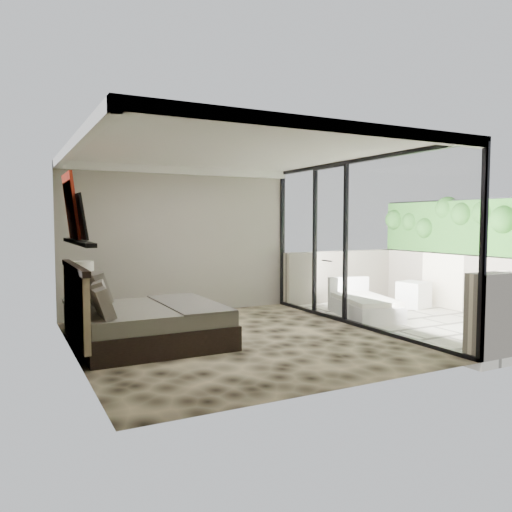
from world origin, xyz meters
name	(u,v)px	position (x,y,z in m)	size (l,w,h in m)	color
floor	(235,340)	(0.00, 0.00, 0.00)	(5.00, 5.00, 0.00)	black
ceiling	(234,151)	(0.00, 0.00, 2.79)	(4.50, 5.00, 0.02)	silver
back_wall	(180,240)	(0.00, 2.49, 1.40)	(4.50, 0.02, 2.80)	gray
left_wall	(74,250)	(-2.24, 0.00, 1.40)	(0.02, 5.00, 2.80)	gray
glass_wall	(357,243)	(2.25, 0.00, 1.40)	(0.08, 5.00, 2.80)	white
terrace_slab	(421,321)	(3.75, 0.00, -0.06)	(3.00, 5.00, 0.12)	beige
parapet_far	(472,284)	(5.10, 0.00, 0.55)	(0.30, 5.00, 1.10)	beige
foliage_hedge	(474,227)	(5.10, 0.00, 1.65)	(0.36, 4.60, 1.10)	#2C6720
picture_ledge	(78,242)	(-2.18, 0.10, 1.50)	(0.12, 2.20, 0.05)	black
bed	(143,322)	(-1.29, 0.32, 0.34)	(2.06, 1.99, 1.13)	black
nightstand	(84,314)	(-1.93, 1.56, 0.29)	(0.58, 0.58, 0.58)	black
table_lamp	(83,275)	(-1.93, 1.52, 0.92)	(0.34, 0.34, 0.62)	black
abstract_canvas	(71,206)	(-2.19, 0.60, 1.97)	(0.04, 0.90, 0.90)	#9D2F0D
framed_print	(81,217)	(-2.14, 0.06, 1.82)	(0.03, 0.50, 0.60)	black
ottoman	(414,295)	(4.45, 0.89, 0.26)	(0.53, 0.53, 0.53)	white
lounger	(363,305)	(2.92, 0.61, 0.20)	(1.23, 1.83, 0.65)	silver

